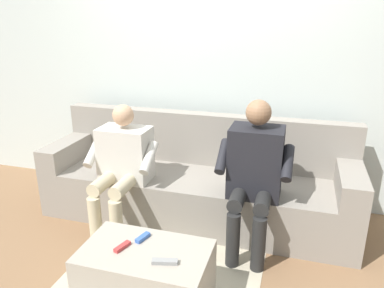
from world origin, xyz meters
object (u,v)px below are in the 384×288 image
(person_left_seated, at_px, (254,169))
(remote_red, at_px, (122,247))
(remote_gray, at_px, (165,262))
(couch, at_px, (197,185))
(coffee_table, at_px, (146,277))
(person_right_seated, at_px, (122,162))
(remote_blue, at_px, (143,238))

(person_left_seated, bearing_deg, remote_red, 51.41)
(remote_gray, bearing_deg, remote_red, 153.84)
(couch, bearing_deg, coffee_table, 90.00)
(couch, height_order, remote_gray, couch)
(person_right_seated, bearing_deg, person_left_seated, -178.15)
(remote_blue, bearing_deg, couch, 12.86)
(person_left_seated, xyz_separation_m, remote_red, (0.67, 0.84, -0.25))
(remote_gray, bearing_deg, coffee_table, 138.91)
(coffee_table, xyz_separation_m, person_right_seated, (0.53, -0.78, 0.39))
(person_right_seated, relative_size, remote_red, 8.94)
(remote_red, xyz_separation_m, remote_gray, (-0.29, 0.06, 0.00))
(couch, bearing_deg, remote_blue, 86.78)
(couch, height_order, coffee_table, couch)
(coffee_table, distance_m, remote_gray, 0.27)
(person_right_seated, bearing_deg, remote_gray, 128.43)
(couch, bearing_deg, remote_red, 83.21)
(coffee_table, relative_size, remote_red, 6.60)
(couch, distance_m, remote_red, 1.17)
(person_left_seated, distance_m, person_right_seated, 1.06)
(person_left_seated, relative_size, person_right_seated, 1.10)
(coffee_table, bearing_deg, remote_red, 7.00)
(remote_red, bearing_deg, person_right_seated, -136.34)
(person_left_seated, bearing_deg, remote_blue, 50.55)
(remote_blue, bearing_deg, remote_red, 162.90)
(coffee_table, xyz_separation_m, remote_gray, (-0.16, 0.08, 0.20))
(coffee_table, height_order, remote_blue, remote_blue)
(person_left_seated, xyz_separation_m, remote_blue, (0.59, 0.71, -0.24))
(remote_gray, bearing_deg, couch, 83.25)
(couch, xyz_separation_m, remote_gray, (-0.16, 1.22, 0.10))
(person_right_seated, height_order, remote_gray, person_right_seated)
(person_right_seated, distance_m, remote_red, 0.91)
(remote_red, bearing_deg, couch, -169.15)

